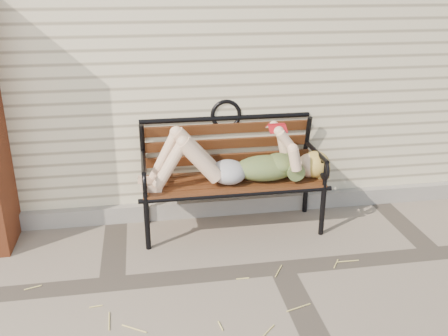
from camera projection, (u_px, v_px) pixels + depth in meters
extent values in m
plane|color=#7A6C5D|center=(281.00, 268.00, 3.75)|extent=(80.00, 80.00, 0.00)
cube|color=beige|center=(219.00, 24.00, 5.96)|extent=(8.00, 4.00, 3.00)
cube|color=#9B958C|center=(253.00, 204.00, 4.62)|extent=(8.00, 0.10, 0.15)
cylinder|color=black|center=(147.00, 224.00, 3.94)|extent=(0.04, 0.04, 0.44)
cylinder|color=black|center=(146.00, 201.00, 4.34)|extent=(0.04, 0.04, 0.44)
cylinder|color=black|center=(322.00, 211.00, 4.16)|extent=(0.04, 0.04, 0.44)
cylinder|color=black|center=(306.00, 190.00, 4.56)|extent=(0.04, 0.04, 0.44)
cube|color=#5B2F17|center=(232.00, 182.00, 4.17)|extent=(1.49, 0.48, 0.03)
cylinder|color=black|center=(237.00, 195.00, 3.97)|extent=(1.57, 0.04, 0.04)
cylinder|color=black|center=(228.00, 174.00, 4.38)|extent=(1.57, 0.04, 0.04)
torus|color=black|center=(226.00, 115.00, 4.29)|extent=(0.27, 0.04, 0.27)
ellipsoid|color=#09303F|center=(266.00, 168.00, 4.14)|extent=(0.53, 0.30, 0.21)
ellipsoid|color=#09303F|center=(280.00, 163.00, 4.15)|extent=(0.25, 0.29, 0.16)
ellipsoid|color=#A2A2A7|center=(229.00, 172.00, 4.10)|extent=(0.29, 0.33, 0.19)
sphere|color=beige|center=(310.00, 165.00, 4.20)|extent=(0.22, 0.22, 0.22)
ellipsoid|color=gold|center=(315.00, 164.00, 4.21)|extent=(0.24, 0.25, 0.23)
cube|color=#A11219|center=(277.00, 124.00, 4.02)|extent=(0.14, 0.02, 0.02)
cube|color=white|center=(278.00, 129.00, 3.99)|extent=(0.14, 0.09, 0.05)
cube|color=white|center=(275.00, 126.00, 4.07)|extent=(0.14, 0.09, 0.05)
cube|color=#A11219|center=(278.00, 129.00, 3.99)|extent=(0.15, 0.09, 0.05)
cube|color=#A11219|center=(275.00, 126.00, 4.07)|extent=(0.15, 0.09, 0.05)
cylinder|color=#DECA6C|center=(165.00, 326.00, 3.12)|extent=(0.16, 0.10, 0.01)
cylinder|color=#DECA6C|center=(150.00, 293.00, 3.45)|extent=(0.13, 0.08, 0.01)
cylinder|color=#DECA6C|center=(240.00, 281.00, 3.58)|extent=(0.18, 0.02, 0.01)
cylinder|color=#DECA6C|center=(132.00, 291.00, 3.47)|extent=(0.08, 0.07, 0.01)
cylinder|color=#DECA6C|center=(399.00, 315.00, 3.23)|extent=(0.01, 0.13, 0.01)
cylinder|color=#DECA6C|center=(268.00, 271.00, 3.70)|extent=(0.10, 0.14, 0.01)
cylinder|color=#DECA6C|center=(361.00, 287.00, 3.52)|extent=(0.10, 0.12, 0.01)
cylinder|color=#DECA6C|center=(110.00, 283.00, 3.56)|extent=(0.17, 0.08, 0.01)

